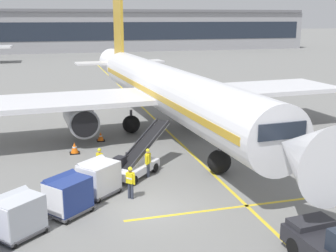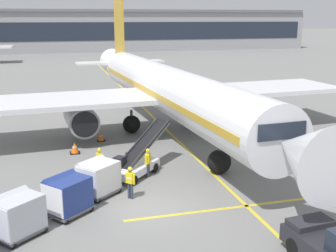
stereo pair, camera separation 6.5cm
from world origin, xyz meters
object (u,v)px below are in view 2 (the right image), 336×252
Objects in this scene: baggage_cart_second at (67,194)px; ground_crew_by_carts at (130,180)px; ground_crew_marshaller at (148,161)px; safety_cone_engine_keepout at (101,137)px; parked_airplane at (166,89)px; baggage_cart_third at (17,214)px; safety_cone_wingtip at (75,148)px; baggage_cart_lead at (98,177)px; ground_crew_wingwalker at (100,160)px; ground_crew_by_loader at (100,174)px; belt_loader at (136,161)px.

baggage_cart_second is 3.36m from ground_crew_by_carts.
ground_crew_marshaller is 8.54m from safety_cone_engine_keepout.
ground_crew_by_carts is at bearing -88.70° from safety_cone_engine_keepout.
parked_airplane is 18.30m from baggage_cart_third.
baggage_cart_second reaches higher than safety_cone_wingtip.
baggage_cart_lead reaches higher than ground_crew_wingwalker.
baggage_cart_third is at bearing -125.55° from parked_airplane.
baggage_cart_second is 1.49× the size of ground_crew_marshaller.
safety_cone_wingtip is (-0.95, 7.15, -0.62)m from ground_crew_by_loader.
baggage_cart_lead and baggage_cart_third have the same top height.
belt_loader is at bearing -8.46° from ground_crew_wingwalker.
ground_crew_by_carts reaches higher than safety_cone_engine_keepout.
belt_loader reaches higher than baggage_cart_third.
parked_airplane is at bearing 69.09° from ground_crew_marshaller.
baggage_cart_lead reaches higher than safety_cone_engine_keepout.
baggage_cart_lead is 3.76× the size of safety_cone_engine_keepout.
parked_airplane is at bearing 26.08° from safety_cone_wingtip.
baggage_cart_second is 3.35× the size of safety_cone_wingtip.
ground_crew_by_carts is at bearing -119.20° from ground_crew_marshaller.
baggage_cart_second is 3.76× the size of safety_cone_engine_keepout.
ground_crew_wingwalker is at bearing 65.83° from baggage_cart_second.
ground_crew_by_loader reaches higher than safety_cone_engine_keepout.
ground_crew_by_carts is at bearing -31.41° from baggage_cart_lead.
baggage_cart_third is 5.58m from ground_crew_by_loader.
ground_crew_by_carts is 1.00× the size of ground_crew_marshaller.
baggage_cart_lead is 5.18m from baggage_cart_third.
safety_cone_engine_keepout is at bearing 83.23° from ground_crew_by_loader.
safety_cone_engine_keepout is 0.89× the size of safety_cone_wingtip.
ground_crew_by_loader is 1.97m from ground_crew_by_carts.
parked_airplane is 15.40× the size of baggage_cart_lead.
ground_crew_by_carts is 2.25× the size of safety_cone_wingtip.
ground_crew_marshaller is (-3.59, -9.40, -2.58)m from parked_airplane.
ground_crew_marshaller is at bearing -77.70° from safety_cone_engine_keepout.
ground_crew_by_loader is 2.52× the size of safety_cone_engine_keepout.
safety_cone_wingtip is at bearing 84.80° from baggage_cart_second.
belt_loader is 1.84× the size of baggage_cart_lead.
safety_cone_wingtip is at bearing 74.71° from baggage_cart_third.
parked_airplane reaches higher than belt_loader.
ground_crew_wingwalker is (-6.31, -8.56, -2.58)m from parked_airplane.
baggage_cart_third is at bearing -135.40° from ground_crew_by_loader.
ground_crew_wingwalker is at bearing 107.62° from ground_crew_by_carts.
belt_loader is 3.07m from ground_crew_by_loader.
baggage_cart_second reaches higher than ground_crew_marshaller.
ground_crew_by_carts is at bearing -72.38° from ground_crew_wingwalker.
ground_crew_by_loader is (-2.37, -1.95, 0.17)m from belt_loader.
ground_crew_by_loader reaches higher than safety_cone_wingtip.
belt_loader is 6.91× the size of safety_cone_engine_keepout.
belt_loader is at bearing -81.18° from safety_cone_engine_keepout.
baggage_cart_third is at bearing -143.67° from baggage_cart_second.
safety_cone_wingtip is at bearing -129.07° from safety_cone_engine_keepout.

